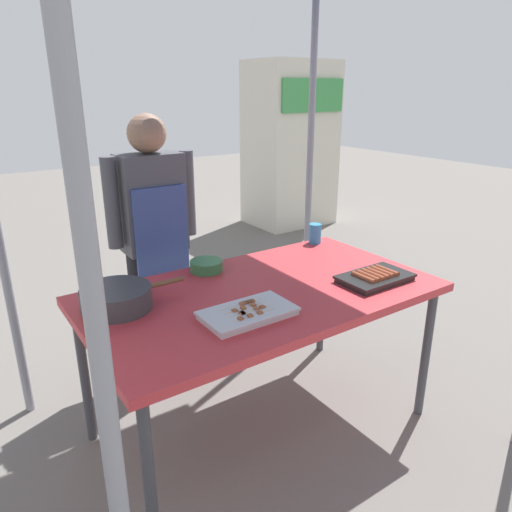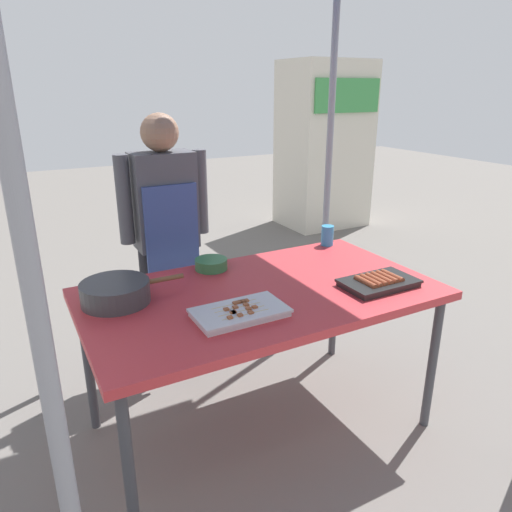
{
  "view_description": "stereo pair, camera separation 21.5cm",
  "coord_description": "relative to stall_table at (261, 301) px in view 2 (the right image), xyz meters",
  "views": [
    {
      "loc": [
        -1.16,
        -1.64,
        1.63
      ],
      "look_at": [
        0.0,
        0.05,
        0.9
      ],
      "focal_mm": 33.39,
      "sensor_mm": 36.0,
      "label": 1
    },
    {
      "loc": [
        -0.97,
        -1.75,
        1.63
      ],
      "look_at": [
        0.0,
        0.05,
        0.9
      ],
      "focal_mm": 33.39,
      "sensor_mm": 36.0,
      "label": 2
    }
  ],
  "objects": [
    {
      "name": "stall_table",
      "position": [
        0.0,
        0.0,
        0.0
      ],
      "size": [
        1.6,
        0.9,
        0.75
      ],
      "color": "#C63338",
      "rests_on": "ground"
    },
    {
      "name": "condiment_bowl",
      "position": [
        -0.09,
        0.35,
        0.08
      ],
      "size": [
        0.16,
        0.16,
        0.05
      ],
      "primitive_type": "cylinder",
      "color": "#33723F",
      "rests_on": "stall_table"
    },
    {
      "name": "ground_plane",
      "position": [
        0.0,
        0.0,
        -0.7
      ],
      "size": [
        18.0,
        18.0,
        0.0
      ],
      "primitive_type": "plane",
      "color": "#66605B"
    },
    {
      "name": "tray_meat_skewers",
      "position": [
        -0.2,
        -0.19,
        0.07
      ],
      "size": [
        0.38,
        0.22,
        0.04
      ],
      "color": "silver",
      "rests_on": "stall_table"
    },
    {
      "name": "cooking_wok",
      "position": [
        -0.61,
        0.18,
        0.1
      ],
      "size": [
        0.45,
        0.29,
        0.09
      ],
      "color": "#38383A",
      "rests_on": "stall_table"
    },
    {
      "name": "vendor_woman",
      "position": [
        -0.18,
        0.79,
        0.18
      ],
      "size": [
        0.52,
        0.22,
        1.5
      ],
      "rotation": [
        0.0,
        0.0,
        3.14
      ],
      "color": "black",
      "rests_on": "ground"
    },
    {
      "name": "tray_grilled_sausages",
      "position": [
        0.5,
        -0.22,
        0.07
      ],
      "size": [
        0.35,
        0.21,
        0.05
      ],
      "color": "black",
      "rests_on": "stall_table"
    },
    {
      "name": "neighbor_stall_left",
      "position": [
        2.52,
        3.0,
        0.27
      ],
      "size": [
        0.96,
        0.79,
        1.93
      ],
      "color": "beige",
      "rests_on": "ground"
    },
    {
      "name": "drink_cup_near_edge",
      "position": [
        0.66,
        0.39,
        0.11
      ],
      "size": [
        0.07,
        0.07,
        0.12
      ],
      "primitive_type": "cylinder",
      "color": "#338CBF",
      "rests_on": "stall_table"
    }
  ]
}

